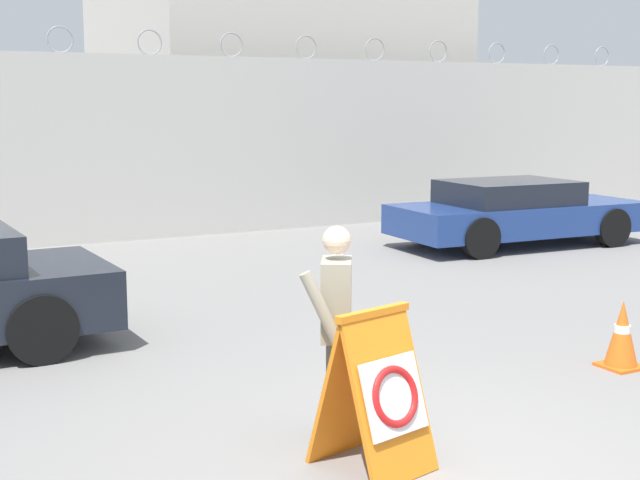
{
  "coord_description": "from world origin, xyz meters",
  "views": [
    {
      "loc": [
        -3.46,
        -4.87,
        2.55
      ],
      "look_at": [
        0.4,
        2.35,
        1.26
      ],
      "focal_mm": 50.0,
      "sensor_mm": 36.0,
      "label": 1
    }
  ],
  "objects_px": {
    "security_guard": "(336,324)",
    "barricade_sign": "(377,390)",
    "parked_car_far_side": "(516,212)",
    "traffic_cone_near": "(622,334)"
  },
  "relations": [
    {
      "from": "traffic_cone_near",
      "to": "parked_car_far_side",
      "type": "xyz_separation_m",
      "value": [
        3.93,
        6.17,
        0.27
      ]
    },
    {
      "from": "barricade_sign",
      "to": "traffic_cone_near",
      "type": "relative_size",
      "value": 1.72
    },
    {
      "from": "security_guard",
      "to": "parked_car_far_side",
      "type": "distance_m",
      "value": 9.71
    },
    {
      "from": "barricade_sign",
      "to": "parked_car_far_side",
      "type": "relative_size",
      "value": 0.25
    },
    {
      "from": "parked_car_far_side",
      "to": "traffic_cone_near",
      "type": "bearing_deg",
      "value": -119.6
    },
    {
      "from": "barricade_sign",
      "to": "security_guard",
      "type": "distance_m",
      "value": 0.71
    },
    {
      "from": "barricade_sign",
      "to": "security_guard",
      "type": "relative_size",
      "value": 0.7
    },
    {
      "from": "security_guard",
      "to": "traffic_cone_near",
      "type": "height_order",
      "value": "security_guard"
    },
    {
      "from": "security_guard",
      "to": "parked_car_far_side",
      "type": "height_order",
      "value": "security_guard"
    },
    {
      "from": "security_guard",
      "to": "barricade_sign",
      "type": "bearing_deg",
      "value": 28.72
    }
  ]
}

